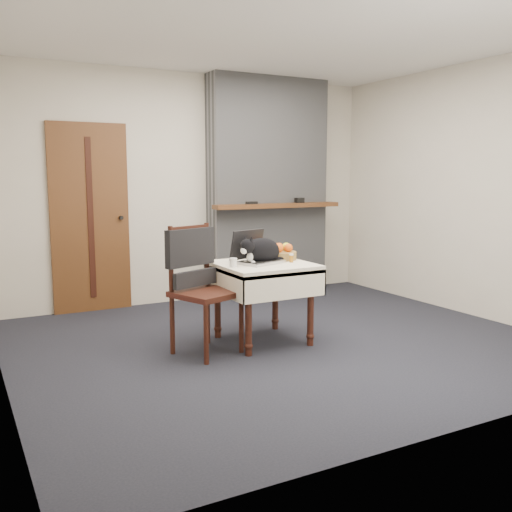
# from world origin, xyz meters

# --- Properties ---
(ground) EXTENTS (4.50, 4.50, 0.00)m
(ground) POSITION_xyz_m (0.00, 0.00, 0.00)
(ground) COLOR black
(ground) RESTS_ON ground
(room_shell) EXTENTS (4.52, 4.01, 2.61)m
(room_shell) POSITION_xyz_m (0.00, 0.46, 1.76)
(room_shell) COLOR beige
(room_shell) RESTS_ON ground
(door) EXTENTS (0.82, 0.10, 2.00)m
(door) POSITION_xyz_m (-1.20, 1.97, 1.00)
(door) COLOR brown
(door) RESTS_ON ground
(chimney) EXTENTS (1.62, 0.48, 2.60)m
(chimney) POSITION_xyz_m (0.90, 1.85, 1.30)
(chimney) COLOR gray
(chimney) RESTS_ON ground
(side_table) EXTENTS (0.78, 0.78, 0.70)m
(side_table) POSITION_xyz_m (-0.14, 0.09, 0.59)
(side_table) COLOR #38140F
(side_table) RESTS_ON ground
(laptop) EXTENTS (0.47, 0.43, 0.28)m
(laptop) POSITION_xyz_m (-0.20, 0.14, 0.77)
(laptop) COLOR #B7B7BC
(laptop) RESTS_ON side_table
(cat) EXTENTS (0.53, 0.30, 0.25)m
(cat) POSITION_xyz_m (-0.15, 0.10, 0.81)
(cat) COLOR black
(cat) RESTS_ON side_table
(cream_jar) EXTENTS (0.07, 0.07, 0.07)m
(cream_jar) POSITION_xyz_m (-0.47, 0.02, 0.74)
(cream_jar) COLOR white
(cream_jar) RESTS_ON side_table
(pill_bottle) EXTENTS (0.04, 0.04, 0.08)m
(pill_bottle) POSITION_xyz_m (0.09, 0.00, 0.74)
(pill_bottle) COLOR #A66714
(pill_bottle) RESTS_ON side_table
(fruit_basket) EXTENTS (0.26, 0.26, 0.15)m
(fruit_basket) POSITION_xyz_m (0.11, 0.19, 0.76)
(fruit_basket) COLOR olive
(fruit_basket) RESTS_ON side_table
(desk_clutter) EXTENTS (0.12, 0.11, 0.01)m
(desk_clutter) POSITION_xyz_m (0.05, 0.16, 0.70)
(desk_clutter) COLOR black
(desk_clutter) RESTS_ON side_table
(chair) EXTENTS (0.61, 0.60, 1.05)m
(chair) POSITION_xyz_m (-0.75, 0.11, 0.67)
(chair) COLOR #38140F
(chair) RESTS_ON ground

